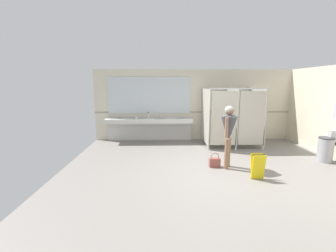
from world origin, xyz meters
name	(u,v)px	position (x,y,z in m)	size (l,w,h in m)	color
ground_plane	(215,172)	(0.00, 0.00, -0.05)	(7.58, 7.00, 0.10)	gray
wall_back	(197,105)	(0.00, 3.26, 1.31)	(7.58, 0.12, 2.61)	beige
wall_back_tile_band	(197,112)	(0.00, 3.19, 1.05)	(7.58, 0.01, 0.06)	#9E937F
vanity_counter	(149,124)	(-1.77, 2.97, 0.64)	(3.12, 0.59, 0.97)	silver
mirror_panel	(149,95)	(-1.77, 3.19, 1.68)	(3.02, 0.02, 1.34)	silver
bathroom_stalls	(233,116)	(1.08, 2.25, 1.03)	(1.85, 1.48, 1.97)	#B2AD9E
paper_towel_dispenser_lower	(336,138)	(3.42, 0.63, 0.65)	(0.39, 0.13, 0.41)	#B7BABF
trash_bin	(325,150)	(3.13, 0.58, 0.34)	(0.39, 0.39, 0.67)	#99999E
person_standing	(229,130)	(0.34, 0.20, 0.98)	(0.54, 0.54, 1.57)	#8C664C
handbag	(215,162)	(0.04, 0.25, 0.13)	(0.28, 0.13, 0.37)	#934C42
soap_dispenser	(149,115)	(-1.80, 3.06, 0.96)	(0.07, 0.07, 0.22)	white
paper_cup	(136,118)	(-2.21, 2.74, 0.90)	(0.07, 0.07, 0.08)	white
wet_floor_sign	(258,166)	(0.82, -0.51, 0.30)	(0.28, 0.19, 0.57)	yellow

